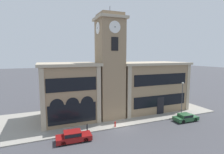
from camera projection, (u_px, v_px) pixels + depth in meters
name	position (u px, v px, depth m)	size (l,w,h in m)	color
ground_plane	(122.00, 128.00, 27.23)	(300.00, 300.00, 0.00)	#424247
sidewalk_kerb	(107.00, 114.00, 33.29)	(40.90, 13.17, 0.15)	gray
clock_tower	(110.00, 67.00, 30.71)	(4.96, 4.96, 19.45)	#937A5B
town_hall_left_wing	(68.00, 91.00, 30.44)	(9.89, 9.01, 9.92)	#937A5B
town_hall_right_wing	(148.00, 86.00, 36.58)	(14.72, 9.01, 9.82)	#937A5B
parked_car_near	(73.00, 136.00, 22.80)	(4.64, 2.03, 1.38)	maroon
parked_car_mid	(186.00, 117.00, 29.90)	(4.24, 2.03, 1.27)	#285633
street_lamp	(182.00, 94.00, 32.01)	(0.36, 0.36, 6.24)	#4C4C51
bollard	(87.00, 127.00, 25.70)	(0.18, 0.18, 1.06)	black
fire_hydrant	(115.00, 124.00, 27.15)	(0.22, 0.22, 0.87)	red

